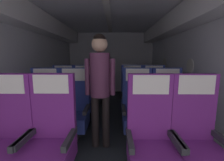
% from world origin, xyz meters
% --- Properties ---
extents(ground, '(3.41, 6.21, 0.02)m').
position_xyz_m(ground, '(0.00, 2.90, -0.01)').
color(ground, '#23282D').
extents(fuselage_shell, '(3.29, 5.86, 2.28)m').
position_xyz_m(fuselage_shell, '(0.00, 3.16, 1.63)').
color(fuselage_shell, silver).
rests_on(fuselage_shell, ground).
extents(seat_a_left_window, '(0.50, 0.47, 1.16)m').
position_xyz_m(seat_a_left_window, '(-0.99, 1.51, 0.48)').
color(seat_a_left_window, '#38383D').
rests_on(seat_a_left_window, ground).
extents(seat_a_left_aisle, '(0.50, 0.47, 1.16)m').
position_xyz_m(seat_a_left_aisle, '(-0.53, 1.52, 0.48)').
color(seat_a_left_aisle, '#38383D').
rests_on(seat_a_left_aisle, ground).
extents(seat_a_right_aisle, '(0.50, 0.47, 1.16)m').
position_xyz_m(seat_a_right_aisle, '(0.99, 1.51, 0.48)').
color(seat_a_right_aisle, '#38383D').
rests_on(seat_a_right_aisle, ground).
extents(seat_a_right_window, '(0.50, 0.47, 1.16)m').
position_xyz_m(seat_a_right_window, '(0.52, 1.50, 0.48)').
color(seat_a_right_window, '#38383D').
rests_on(seat_a_right_window, ground).
extents(seat_b_left_window, '(0.50, 0.47, 1.16)m').
position_xyz_m(seat_b_left_window, '(-0.98, 2.36, 0.48)').
color(seat_b_left_window, '#38383D').
rests_on(seat_b_left_window, ground).
extents(seat_b_left_aisle, '(0.50, 0.47, 1.16)m').
position_xyz_m(seat_b_left_aisle, '(-0.52, 2.38, 0.48)').
color(seat_b_left_aisle, '#38383D').
rests_on(seat_b_left_aisle, ground).
extents(seat_b_right_aisle, '(0.50, 0.47, 1.16)m').
position_xyz_m(seat_b_right_aisle, '(0.99, 2.38, 0.48)').
color(seat_b_right_aisle, '#38383D').
rests_on(seat_b_right_aisle, ground).
extents(seat_b_right_window, '(0.50, 0.47, 1.16)m').
position_xyz_m(seat_b_right_window, '(0.51, 2.38, 0.48)').
color(seat_b_right_window, '#38383D').
rests_on(seat_b_right_window, ground).
extents(seat_c_left_window, '(0.50, 0.47, 1.16)m').
position_xyz_m(seat_c_left_window, '(-0.98, 3.23, 0.48)').
color(seat_c_left_window, '#38383D').
rests_on(seat_c_left_window, ground).
extents(seat_c_left_aisle, '(0.50, 0.47, 1.16)m').
position_xyz_m(seat_c_left_aisle, '(-0.53, 3.24, 0.48)').
color(seat_c_left_aisle, '#38383D').
rests_on(seat_c_left_aisle, ground).
extents(seat_c_right_aisle, '(0.50, 0.47, 1.16)m').
position_xyz_m(seat_c_right_aisle, '(0.99, 3.22, 0.48)').
color(seat_c_right_aisle, '#38383D').
rests_on(seat_c_right_aisle, ground).
extents(seat_c_right_window, '(0.50, 0.47, 1.16)m').
position_xyz_m(seat_c_right_window, '(0.53, 3.25, 0.48)').
color(seat_c_right_window, '#38383D').
rests_on(seat_c_right_window, ground).
extents(flight_attendant, '(0.43, 0.28, 1.64)m').
position_xyz_m(flight_attendant, '(-0.06, 2.16, 1.02)').
color(flight_attendant, black).
rests_on(flight_attendant, ground).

